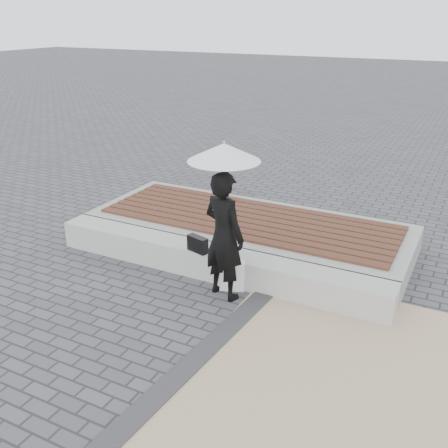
{
  "coord_description": "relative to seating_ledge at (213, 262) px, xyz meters",
  "views": [
    {
      "loc": [
        3.09,
        -4.06,
        3.42
      ],
      "look_at": [
        0.4,
        1.18,
        1.0
      ],
      "focal_mm": 41.28,
      "sensor_mm": 36.0,
      "label": 1
    }
  ],
  "objects": [
    {
      "name": "ground",
      "position": [
        0.0,
        -1.6,
        -0.2
      ],
      "size": [
        80.0,
        80.0,
        0.0
      ],
      "primitive_type": "plane",
      "color": "#48484D",
      "rests_on": "ground"
    },
    {
      "name": "edging_band",
      "position": [
        0.75,
        -2.1,
        -0.18
      ],
      "size": [
        0.61,
        5.2,
        0.04
      ],
      "primitive_type": "cube",
      "rotation": [
        0.0,
        0.0,
        -0.07
      ],
      "color": "#333336",
      "rests_on": "ground"
    },
    {
      "name": "seating_ledge",
      "position": [
        0.0,
        0.0,
        0.0
      ],
      "size": [
        5.0,
        0.45,
        0.4
      ],
      "primitive_type": "cube",
      "color": "#ACABA7",
      "rests_on": "ground"
    },
    {
      "name": "timber_platform",
      "position": [
        0.0,
        1.2,
        0.0
      ],
      "size": [
        5.0,
        2.0,
        0.4
      ],
      "primitive_type": "cube",
      "color": "gray",
      "rests_on": "ground"
    },
    {
      "name": "timber_decking",
      "position": [
        0.0,
        1.2,
        0.22
      ],
      "size": [
        4.6,
        1.6,
        0.04
      ],
      "primitive_type": null,
      "color": "brown",
      "rests_on": "timber_platform"
    },
    {
      "name": "woman",
      "position": [
        0.4,
        -0.42,
        0.64
      ],
      "size": [
        0.71,
        0.57,
        1.68
      ],
      "primitive_type": "imported",
      "rotation": [
        0.0,
        0.0,
        2.83
      ],
      "color": "black",
      "rests_on": "ground"
    },
    {
      "name": "parasol",
      "position": [
        0.4,
        -0.42,
        1.71
      ],
      "size": [
        0.87,
        0.87,
        1.12
      ],
      "rotation": [
        0.0,
        0.0,
        0.2
      ],
      "color": "#B1B2B7",
      "rests_on": "ground"
    },
    {
      "name": "handbag",
      "position": [
        -0.14,
        -0.17,
        0.31
      ],
      "size": [
        0.33,
        0.19,
        0.22
      ],
      "primitive_type": "cube",
      "rotation": [
        0.0,
        0.0,
        -0.29
      ],
      "color": "black",
      "rests_on": "seating_ledge"
    },
    {
      "name": "canvas_tote",
      "position": [
        0.4,
        -0.24,
        0.0
      ],
      "size": [
        0.41,
        0.29,
        0.4
      ],
      "primitive_type": "cube",
      "rotation": [
        0.0,
        0.0,
        0.37
      ],
      "color": "silver",
      "rests_on": "ground"
    },
    {
      "name": "magazine",
      "position": [
        0.4,
        -0.29,
        0.2
      ],
      "size": [
        0.28,
        0.22,
        0.01
      ],
      "primitive_type": "cube",
      "rotation": [
        0.0,
        0.0,
        -0.13
      ],
      "color": "#DF3C56",
      "rests_on": "canvas_tote"
    }
  ]
}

